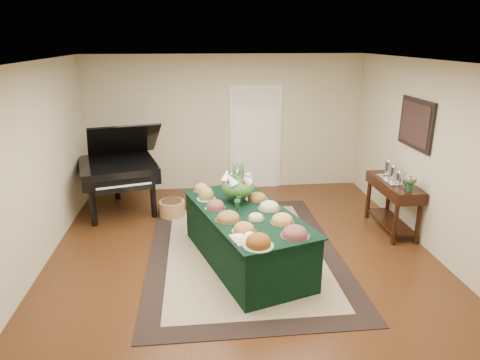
{
  "coord_description": "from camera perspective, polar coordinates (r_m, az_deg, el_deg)",
  "views": [
    {
      "loc": [
        -0.61,
        -5.48,
        2.99
      ],
      "look_at": [
        0.0,
        0.3,
        1.05
      ],
      "focal_mm": 32.0,
      "sensor_mm": 36.0,
      "label": 1
    }
  ],
  "objects": [
    {
      "name": "mahogany_sideboard",
      "position": [
        7.23,
        19.8,
        -1.6
      ],
      "size": [
        0.45,
        1.22,
        0.84
      ],
      "color": "black",
      "rests_on": "ground"
    },
    {
      "name": "pink_bouquet",
      "position": [
        6.73,
        21.78,
        -0.09
      ],
      "size": [
        0.19,
        0.19,
        0.25
      ],
      "color": "#14331D",
      "rests_on": "mahogany_sideboard"
    },
    {
      "name": "cutting_board",
      "position": [
        5.01,
        0.61,
        -7.44
      ],
      "size": [
        0.38,
        0.38,
        0.1
      ],
      "color": "tan",
      "rests_on": "buffet_table"
    },
    {
      "name": "tea_service",
      "position": [
        7.16,
        19.95,
        0.79
      ],
      "size": [
        0.34,
        0.74,
        0.3
      ],
      "color": "silver",
      "rests_on": "mahogany_sideboard"
    },
    {
      "name": "floral_centerpiece",
      "position": [
        6.0,
        -0.27,
        -0.4
      ],
      "size": [
        0.48,
        0.48,
        0.48
      ],
      "color": "#14331D",
      "rests_on": "buffet_table"
    },
    {
      "name": "buffet_table",
      "position": [
        5.94,
        0.76,
        -7.56
      ],
      "size": [
        1.72,
        2.5,
        0.77
      ],
      "color": "black",
      "rests_on": "ground"
    },
    {
      "name": "food_platters",
      "position": [
        5.62,
        0.95,
        -4.31
      ],
      "size": [
        1.37,
        2.41,
        0.14
      ],
      "color": "silver",
      "rests_on": "buffet_table"
    },
    {
      "name": "area_rug",
      "position": [
        6.37,
        0.48,
        -9.45
      ],
      "size": [
        2.74,
        3.83,
        0.01
      ],
      "color": "black",
      "rests_on": "ground"
    },
    {
      "name": "wall_painting",
      "position": [
        7.05,
        22.4,
        6.95
      ],
      "size": [
        0.05,
        0.95,
        0.75
      ],
      "color": "black",
      "rests_on": "ground"
    },
    {
      "name": "ground",
      "position": [
        6.27,
        0.29,
        -10.01
      ],
      "size": [
        6.0,
        6.0,
        0.0
      ],
      "primitive_type": "plane",
      "color": "black",
      "rests_on": "ground"
    },
    {
      "name": "wicker_basket",
      "position": [
        7.61,
        -9.04,
        -3.78
      ],
      "size": [
        0.44,
        0.44,
        0.28
      ],
      "primitive_type": "cylinder",
      "color": "#9D703F",
      "rests_on": "ground"
    },
    {
      "name": "grand_piano",
      "position": [
        7.86,
        -15.87,
        1.49
      ],
      "size": [
        1.62,
        1.79,
        1.61
      ],
      "color": "black",
      "rests_on": "ground"
    },
    {
      "name": "green_goblets",
      "position": [
        5.75,
        -0.3,
        -3.34
      ],
      "size": [
        0.11,
        0.25,
        0.18
      ],
      "color": "#14331D",
      "rests_on": "buffet_table"
    },
    {
      "name": "kitchen_doorway",
      "position": [
        8.76,
        2.07,
        5.47
      ],
      "size": [
        1.05,
        0.07,
        2.1
      ],
      "color": "white",
      "rests_on": "ground"
    }
  ]
}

